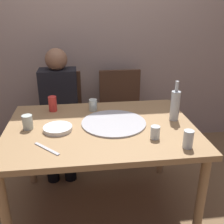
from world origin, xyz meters
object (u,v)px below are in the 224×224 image
soda_can (53,104)px  chair_right (121,108)px  wine_glass (93,105)px  plate_stack (58,128)px  pizza_tray (114,123)px  chair_left (61,111)px  guest_in_sweater (59,105)px  tumbler_near (188,139)px  dining_table (101,136)px  wine_bottle (175,105)px  tumbler_far (28,122)px  short_glass (155,132)px  table_knife (47,149)px

soda_can → chair_right: bearing=39.8°
wine_glass → plate_stack: (-0.26, -0.33, -0.03)m
pizza_tray → wine_glass: (-0.13, 0.27, 0.04)m
pizza_tray → plate_stack: bearing=-171.1°
chair_left → guest_in_sweater: bearing=90.0°
pizza_tray → tumbler_near: tumbler_near is taller
dining_table → wine_bottle: (0.56, 0.05, 0.20)m
soda_can → dining_table: bearing=-43.3°
tumbler_far → plate_stack: bearing=-14.9°
pizza_tray → chair_left: bearing=117.5°
tumbler_near → plate_stack: size_ratio=0.57×
tumbler_far → short_glass: size_ratio=1.18×
dining_table → pizza_tray: 0.14m
dining_table → guest_in_sweater: guest_in_sweater is taller
dining_table → pizza_tray: size_ratio=2.84×
wine_bottle → chair_left: 1.28m
table_knife → chair_right: bearing=107.4°
plate_stack → tumbler_near: bearing=-22.7°
chair_left → chair_right: (0.64, 0.00, 0.00)m
dining_table → chair_left: chair_left is taller
dining_table → table_knife: table_knife is taller
dining_table → tumbler_far: (-0.51, 0.03, 0.13)m
pizza_tray → chair_left: (-0.44, 0.85, -0.23)m
tumbler_near → chair_right: size_ratio=0.13×
wine_glass → chair_right: 0.72m
short_glass → plate_stack: size_ratio=0.43×
pizza_tray → soda_can: 0.55m
tumbler_far → guest_in_sweater: bearing=76.8°
tumbler_near → wine_glass: tumbler_near is taller
pizza_tray → guest_in_sweater: bearing=122.3°
pizza_tray → short_glass: bearing=-47.4°
guest_in_sweater → pizza_tray: bearing=122.3°
short_glass → soda_can: bearing=141.0°
wine_glass → tumbler_far: bearing=-149.4°
chair_left → guest_in_sweater: 0.20m
wine_glass → chair_right: bearing=60.4°
table_knife → chair_left: size_ratio=0.24×
dining_table → tumbler_near: bearing=-36.1°
pizza_tray → wine_glass: wine_glass is taller
pizza_tray → tumbler_far: (-0.61, -0.01, 0.04)m
tumbler_far → table_knife: bearing=-62.7°
wine_glass → chair_left: chair_left is taller
tumbler_far → guest_in_sweater: guest_in_sweater is taller
guest_in_sweater → dining_table: bearing=115.1°
tumbler_far → chair_left: size_ratio=0.11×
wine_glass → guest_in_sweater: size_ratio=0.08×
table_knife → short_glass: bearing=50.9°
wine_glass → soda_can: 0.33m
dining_table → wine_glass: wine_glass is taller
guest_in_sweater → tumbler_far: bearing=76.8°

